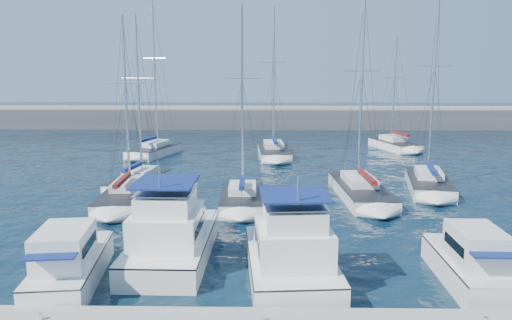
{
  "coord_description": "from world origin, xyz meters",
  "views": [
    {
      "loc": [
        0.08,
        -27.53,
        9.61
      ],
      "look_at": [
        -0.52,
        7.78,
        3.0
      ],
      "focal_mm": 35.0,
      "sensor_mm": 36.0,
      "label": 1
    }
  ],
  "objects_px": {
    "sailboat_mid_b": "(128,195)",
    "sailboat_back_a": "(154,150)",
    "sailboat_mid_c": "(242,199)",
    "sailboat_back_c": "(394,145)",
    "sailboat_mid_e": "(429,183)",
    "motor_yacht_port_inner": "(171,238)",
    "sailboat_mid_d": "(361,191)",
    "motor_yacht_stbd_outer": "(470,265)",
    "sailboat_mid_a": "(139,182)",
    "sailboat_back_b": "(274,152)",
    "motor_yacht_port_outer": "(70,265)",
    "motor_yacht_stbd_inner": "(291,257)"
  },
  "relations": [
    {
      "from": "sailboat_mid_a",
      "to": "sailboat_mid_e",
      "type": "xyz_separation_m",
      "value": [
        23.15,
        -0.02,
        0.0
      ]
    },
    {
      "from": "sailboat_mid_d",
      "to": "motor_yacht_port_outer",
      "type": "bearing_deg",
      "value": -138.68
    },
    {
      "from": "sailboat_mid_b",
      "to": "sailboat_mid_e",
      "type": "relative_size",
      "value": 0.87
    },
    {
      "from": "motor_yacht_stbd_inner",
      "to": "sailboat_back_b",
      "type": "bearing_deg",
      "value": 85.96
    },
    {
      "from": "motor_yacht_stbd_inner",
      "to": "sailboat_mid_d",
      "type": "relative_size",
      "value": 0.54
    },
    {
      "from": "sailboat_mid_c",
      "to": "motor_yacht_stbd_outer",
      "type": "bearing_deg",
      "value": -50.78
    },
    {
      "from": "motor_yacht_stbd_outer",
      "to": "sailboat_mid_a",
      "type": "xyz_separation_m",
      "value": [
        -19.25,
        17.77,
        -0.42
      ]
    },
    {
      "from": "motor_yacht_port_inner",
      "to": "sailboat_mid_d",
      "type": "height_order",
      "value": "sailboat_mid_d"
    },
    {
      "from": "motor_yacht_port_inner",
      "to": "sailboat_mid_a",
      "type": "xyz_separation_m",
      "value": [
        -5.41,
        15.05,
        -0.61
      ]
    },
    {
      "from": "motor_yacht_stbd_outer",
      "to": "sailboat_mid_c",
      "type": "bearing_deg",
      "value": 131.62
    },
    {
      "from": "sailboat_mid_c",
      "to": "sailboat_mid_d",
      "type": "height_order",
      "value": "sailboat_mid_d"
    },
    {
      "from": "sailboat_mid_c",
      "to": "sailboat_back_c",
      "type": "bearing_deg",
      "value": 54.67
    },
    {
      "from": "motor_yacht_stbd_inner",
      "to": "sailboat_mid_a",
      "type": "relative_size",
      "value": 0.58
    },
    {
      "from": "sailboat_mid_a",
      "to": "sailboat_mid_e",
      "type": "relative_size",
      "value": 0.9
    },
    {
      "from": "sailboat_mid_a",
      "to": "motor_yacht_port_outer",
      "type": "bearing_deg",
      "value": -76.04
    },
    {
      "from": "sailboat_mid_e",
      "to": "motor_yacht_port_outer",
      "type": "bearing_deg",
      "value": -128.97
    },
    {
      "from": "sailboat_mid_b",
      "to": "sailboat_mid_c",
      "type": "bearing_deg",
      "value": -9.76
    },
    {
      "from": "sailboat_mid_d",
      "to": "sailboat_back_c",
      "type": "distance_m",
      "value": 23.94
    },
    {
      "from": "sailboat_mid_d",
      "to": "sailboat_mid_e",
      "type": "distance_m",
      "value": 6.41
    },
    {
      "from": "sailboat_mid_d",
      "to": "sailboat_back_b",
      "type": "distance_m",
      "value": 18.35
    },
    {
      "from": "sailboat_mid_e",
      "to": "sailboat_back_c",
      "type": "height_order",
      "value": "sailboat_mid_e"
    },
    {
      "from": "sailboat_mid_d",
      "to": "sailboat_back_a",
      "type": "height_order",
      "value": "sailboat_back_a"
    },
    {
      "from": "sailboat_mid_a",
      "to": "sailboat_mid_d",
      "type": "height_order",
      "value": "sailboat_mid_d"
    },
    {
      "from": "motor_yacht_stbd_outer",
      "to": "sailboat_back_a",
      "type": "height_order",
      "value": "sailboat_back_a"
    },
    {
      "from": "motor_yacht_port_outer",
      "to": "sailboat_mid_d",
      "type": "relative_size",
      "value": 0.48
    },
    {
      "from": "motor_yacht_stbd_outer",
      "to": "sailboat_back_b",
      "type": "bearing_deg",
      "value": 105.15
    },
    {
      "from": "sailboat_mid_d",
      "to": "sailboat_mid_c",
      "type": "bearing_deg",
      "value": -165.71
    },
    {
      "from": "sailboat_mid_b",
      "to": "motor_yacht_port_inner",
      "type": "bearing_deg",
      "value": -66.9
    },
    {
      "from": "motor_yacht_port_inner",
      "to": "sailboat_back_c",
      "type": "height_order",
      "value": "sailboat_back_c"
    },
    {
      "from": "motor_yacht_port_inner",
      "to": "motor_yacht_stbd_outer",
      "type": "xyz_separation_m",
      "value": [
        13.84,
        -2.71,
        -0.19
      ]
    },
    {
      "from": "motor_yacht_port_outer",
      "to": "sailboat_mid_b",
      "type": "bearing_deg",
      "value": 88.14
    },
    {
      "from": "motor_yacht_port_outer",
      "to": "sailboat_mid_a",
      "type": "relative_size",
      "value": 0.51
    },
    {
      "from": "motor_yacht_port_inner",
      "to": "sailboat_mid_b",
      "type": "xyz_separation_m",
      "value": [
        -5.16,
        10.86,
        -0.63
      ]
    },
    {
      "from": "sailboat_mid_b",
      "to": "sailboat_back_a",
      "type": "distance_m",
      "value": 19.49
    },
    {
      "from": "sailboat_mid_e",
      "to": "sailboat_mid_d",
      "type": "bearing_deg",
      "value": -145.12
    },
    {
      "from": "motor_yacht_port_outer",
      "to": "sailboat_back_a",
      "type": "distance_m",
      "value": 33.38
    },
    {
      "from": "sailboat_back_c",
      "to": "sailboat_back_a",
      "type": "bearing_deg",
      "value": 173.36
    },
    {
      "from": "motor_yacht_port_inner",
      "to": "sailboat_mid_b",
      "type": "bearing_deg",
      "value": 116.43
    },
    {
      "from": "sailboat_mid_b",
      "to": "sailboat_back_b",
      "type": "xyz_separation_m",
      "value": [
        10.85,
        18.9,
        0.03
      ]
    },
    {
      "from": "motor_yacht_stbd_inner",
      "to": "motor_yacht_stbd_outer",
      "type": "relative_size",
      "value": 1.27
    },
    {
      "from": "motor_yacht_port_inner",
      "to": "sailboat_back_a",
      "type": "distance_m",
      "value": 31.12
    },
    {
      "from": "sailboat_mid_b",
      "to": "sailboat_mid_e",
      "type": "bearing_deg",
      "value": 8.01
    },
    {
      "from": "sailboat_mid_c",
      "to": "sailboat_back_b",
      "type": "relative_size",
      "value": 0.87
    },
    {
      "from": "motor_yacht_port_outer",
      "to": "sailboat_mid_e",
      "type": "height_order",
      "value": "sailboat_mid_e"
    },
    {
      "from": "sailboat_mid_e",
      "to": "sailboat_mid_b",
      "type": "bearing_deg",
      "value": -158.3
    },
    {
      "from": "motor_yacht_port_outer",
      "to": "motor_yacht_port_inner",
      "type": "bearing_deg",
      "value": 30.14
    },
    {
      "from": "motor_yacht_port_inner",
      "to": "sailboat_mid_e",
      "type": "height_order",
      "value": "sailboat_mid_e"
    },
    {
      "from": "sailboat_back_c",
      "to": "motor_yacht_stbd_inner",
      "type": "bearing_deg",
      "value": -127.24
    },
    {
      "from": "motor_yacht_port_outer",
      "to": "sailboat_back_a",
      "type": "height_order",
      "value": "sailboat_back_a"
    },
    {
      "from": "sailboat_back_b",
      "to": "sailboat_back_c",
      "type": "height_order",
      "value": "sailboat_back_b"
    }
  ]
}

